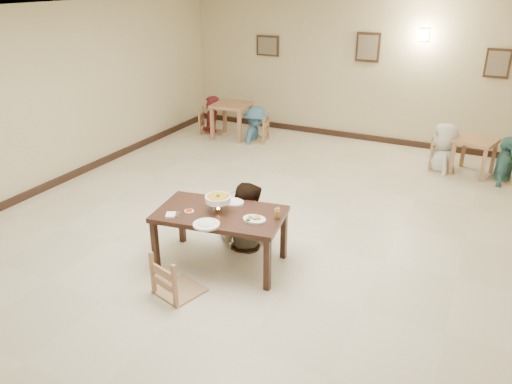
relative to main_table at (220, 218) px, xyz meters
The scene contains 31 objects.
floor 1.15m from the main_table, 84.78° to the left, with size 10.00×10.00×0.00m, color beige.
ceiling 2.53m from the main_table, 84.78° to the left, with size 10.00×10.00×0.00m, color white.
wall_back 6.01m from the main_table, 89.17° to the left, with size 10.00×10.00×0.00m, color beige.
wall_left 4.11m from the main_table, 166.44° to the left, with size 10.00×10.00×0.00m, color beige.
baseboard_back 5.94m from the main_table, 89.16° to the left, with size 8.00×0.06×0.12m, color black.
baseboard_left 4.04m from the main_table, 166.34° to the left, with size 0.06×10.00×0.12m, color black.
picture_a 6.39m from the main_table, 109.71° to the left, with size 0.55×0.04×0.45m.
picture_b 6.06m from the main_table, 88.19° to the left, with size 0.50×0.04×0.60m.
picture_c 6.59m from the main_table, 65.52° to the left, with size 0.45×0.04×0.55m.
wall_sconce 6.26m from the main_table, 77.71° to the left, with size 0.16×0.05×0.22m, color #FFD88C.
main_table is the anchor object (origin of this frame).
chair_far 0.72m from the main_table, 84.24° to the left, with size 0.44×0.44×0.93m.
chair_near 0.78m from the main_table, 99.50° to the right, with size 0.48×0.48×1.02m.
main_diner 0.67m from the main_table, 87.77° to the left, with size 0.86×0.67×1.77m, color gray.
curry_warmer 0.25m from the main_table, 162.85° to the left, with size 0.35×0.32×0.28m.
rice_plate_far 0.32m from the main_table, 89.56° to the left, with size 0.32×0.32×0.07m.
rice_plate_near 0.39m from the main_table, 84.61° to the right, with size 0.31×0.31×0.07m.
fried_plate 0.49m from the main_table, ahead, with size 0.28×0.28×0.06m.
chili_dish 0.39m from the main_table, 154.04° to the right, with size 0.12×0.12×0.02m.
napkin_cutlery 0.60m from the main_table, 143.25° to the right, with size 0.19×0.23×0.03m.
drink_glass 0.73m from the main_table, 12.35° to the left, with size 0.07×0.07×0.14m.
bg_table_left 5.37m from the main_table, 117.25° to the left, with size 0.84×0.84×0.78m.
bg_table_right 5.42m from the main_table, 61.49° to the left, with size 0.82×0.82×0.67m.
bg_chair_ll 5.73m from the main_table, 122.11° to the left, with size 0.51×0.51×1.08m.
bg_chair_lr 5.16m from the main_table, 111.33° to the left, with size 0.51×0.51×1.08m.
bg_chair_rl 5.22m from the main_table, 66.70° to the left, with size 0.47×0.47×1.00m.
bg_chair_rr 5.65m from the main_table, 56.51° to the left, with size 0.42×0.42×0.89m.
bg_diner_a 5.73m from the main_table, 122.11° to the left, with size 0.63×0.41×1.73m, color #57131A.
bg_diner_b 5.16m from the main_table, 111.33° to the left, with size 0.98×0.57×1.52m, color teal.
bg_diner_c 5.22m from the main_table, 66.70° to the left, with size 0.87×0.56×1.77m, color silver.
bg_diner_d 5.65m from the main_table, 56.51° to the left, with size 0.93×0.39×1.59m, color teal.
Camera 1 is at (2.73, -5.67, 3.40)m, focal length 35.00 mm.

